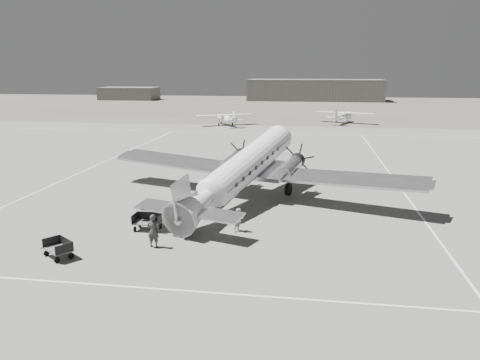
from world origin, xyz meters
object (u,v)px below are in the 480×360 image
light_plane_left (226,119)px  baggage_cart_near (148,222)px  hangar_main (315,90)px  passenger (176,204)px  ramp_agent (239,220)px  ground_crew (153,231)px  baggage_cart_far (58,249)px  dc3_airliner (244,170)px  light_plane_right (343,117)px  shed_secondary (129,93)px

light_plane_left → baggage_cart_near: bearing=-115.0°
hangar_main → passenger: 123.64m
ramp_agent → passenger: passenger is taller
baggage_cart_near → ground_crew: (1.32, -2.73, 0.45)m
baggage_cart_far → passenger: 9.05m
ground_crew → passenger: ground_crew is taller
baggage_cart_far → passenger: passenger is taller
hangar_main → baggage_cart_far: (-13.99, -131.21, -2.81)m
light_plane_left → ramp_agent: 56.12m
light_plane_left → hangar_main: bearing=47.1°
baggage_cart_far → ground_crew: 5.12m
dc3_airliner → ground_crew: dc3_airliner is taller
light_plane_right → ramp_agent: light_plane_right is taller
light_plane_right → ramp_agent: size_ratio=7.46×
hangar_main → baggage_cart_far: size_ratio=24.25×
dc3_airliner → baggage_cart_near: 9.06m
ground_crew → passenger: bearing=-82.2°
baggage_cart_near → passenger: size_ratio=1.03×
baggage_cart_near → passenger: 3.20m
dc3_airliner → shed_secondary: bearing=133.4°
baggage_cart_near → ramp_agent: (5.73, 0.63, 0.22)m
hangar_main → dc3_airliner: bearing=-92.7°
hangar_main → shed_secondary: (-60.00, -5.00, -1.30)m
baggage_cart_near → ground_crew: bearing=-63.7°
light_plane_right → ramp_agent: 62.69m
hangar_main → light_plane_left: 72.36m
passenger → baggage_cart_near: bearing=137.8°
baggage_cart_far → shed_secondary: bearing=146.6°
passenger → shed_secondary: bearing=-1.3°
hangar_main → dc3_airliner: hangar_main is taller
light_plane_left → baggage_cart_far: light_plane_left is taller
passenger → light_plane_left: bearing=-17.7°
shed_secondary → ground_crew: shed_secondary is taller
dc3_airliner → baggage_cart_far: bearing=-106.6°
shed_secondary → baggage_cart_far: (46.01, -126.21, -1.51)m
light_plane_right → hangar_main: bearing=115.8°
shed_secondary → baggage_cart_near: shed_secondary is taller
baggage_cart_near → ramp_agent: ramp_agent is taller
ground_crew → baggage_cart_near: bearing=-59.8°
light_plane_left → light_plane_right: bearing=-12.2°
baggage_cart_near → ramp_agent: size_ratio=1.24×
light_plane_right → baggage_cart_far: 70.12m
hangar_main → shed_secondary: size_ratio=2.33×
baggage_cart_near → ground_crew: 3.07m
shed_secondary → baggage_cart_near: bearing=-67.9°
dc3_airliner → baggage_cart_near: size_ratio=14.32×
shed_secondary → ground_crew: bearing=-67.8°
hangar_main → baggage_cart_far: hangar_main is taller
hangar_main → light_plane_left: hangar_main is taller
shed_secondary → baggage_cart_far: 134.35m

